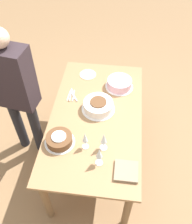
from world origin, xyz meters
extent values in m
plane|color=#8E6B47|center=(0.00, 0.00, 0.00)|extent=(12.00, 12.00, 0.00)
cube|color=#9E754C|center=(0.00, 0.00, 0.74)|extent=(1.63, 0.89, 0.03)
cylinder|color=brown|center=(-0.74, -0.37, 0.36)|extent=(0.07, 0.07, 0.72)
cylinder|color=brown|center=(0.74, -0.37, 0.36)|extent=(0.07, 0.07, 0.72)
cylinder|color=brown|center=(-0.74, 0.37, 0.36)|extent=(0.07, 0.07, 0.72)
cylinder|color=brown|center=(0.74, 0.37, 0.36)|extent=(0.07, 0.07, 0.72)
cylinder|color=white|center=(-0.09, 0.01, 0.76)|extent=(0.33, 0.33, 0.01)
cylinder|color=white|center=(-0.09, 0.01, 0.80)|extent=(0.29, 0.29, 0.09)
cylinder|color=brown|center=(-0.09, 0.01, 0.86)|extent=(0.16, 0.16, 0.01)
cylinder|color=white|center=(0.36, -0.28, 0.76)|extent=(0.27, 0.27, 0.01)
cylinder|color=brown|center=(0.36, -0.28, 0.80)|extent=(0.23, 0.23, 0.07)
cylinder|color=white|center=(0.36, -0.28, 0.84)|extent=(0.13, 0.13, 0.01)
cylinder|color=white|center=(-0.44, 0.20, 0.76)|extent=(0.30, 0.30, 0.01)
cylinder|color=#E5B2C6|center=(-0.44, 0.20, 0.80)|extent=(0.26, 0.26, 0.09)
cylinder|color=silver|center=(0.38, -0.05, 0.76)|extent=(0.06, 0.06, 0.00)
cylinder|color=silver|center=(0.38, -0.05, 0.80)|extent=(0.01, 0.01, 0.08)
cone|color=silver|center=(0.38, -0.05, 0.89)|extent=(0.05, 0.05, 0.10)
cylinder|color=silver|center=(0.52, 0.09, 0.76)|extent=(0.06, 0.06, 0.00)
cylinder|color=silver|center=(0.52, 0.09, 0.81)|extent=(0.01, 0.01, 0.09)
cone|color=silver|center=(0.52, 0.09, 0.91)|extent=(0.05, 0.05, 0.11)
cylinder|color=silver|center=(0.37, 0.11, 0.76)|extent=(0.07, 0.07, 0.00)
cylinder|color=silver|center=(0.37, 0.11, 0.80)|extent=(0.01, 0.01, 0.08)
cone|color=silver|center=(0.37, 0.11, 0.90)|extent=(0.05, 0.05, 0.12)
cylinder|color=beige|center=(-0.61, -0.17, 0.76)|extent=(0.19, 0.19, 0.01)
cube|color=silver|center=(-0.25, -0.32, 0.76)|extent=(0.17, 0.02, 0.00)
cube|color=silver|center=(-0.24, -0.27, 0.76)|extent=(0.17, 0.02, 0.00)
cube|color=silver|center=(-0.24, -0.26, 0.76)|extent=(0.15, 0.10, 0.00)
cube|color=silver|center=(-0.26, -0.28, 0.76)|extent=(0.16, 0.07, 0.00)
cube|color=silver|center=(-0.24, -0.30, 0.77)|extent=(0.17, 0.02, 0.00)
cube|color=gray|center=(0.58, 0.32, 0.77)|extent=(0.19, 0.19, 0.03)
cylinder|color=#232328|center=(-0.08, -0.91, 0.39)|extent=(0.11, 0.11, 0.78)
cylinder|color=#232328|center=(-0.05, -0.69, 0.39)|extent=(0.11, 0.11, 0.78)
cube|color=#2D2328|center=(-0.06, -0.80, 1.10)|extent=(0.28, 0.43, 0.65)
camera|label=1|loc=(1.60, 0.20, 2.60)|focal=40.00mm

